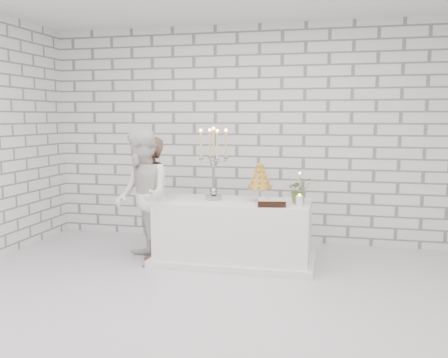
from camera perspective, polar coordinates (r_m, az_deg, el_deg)
ground at (r=4.68m, az=-0.92°, el=-14.60°), size 6.00×5.00×0.01m
wall_back at (r=6.80m, az=4.09°, el=5.21°), size 6.00×0.01×3.00m
wall_front at (r=2.02m, az=-18.11°, el=-0.01°), size 6.00×0.01×3.00m
cake_table at (r=5.87m, az=1.16°, el=-6.20°), size 1.80×0.80×0.75m
groom at (r=6.10m, az=-8.56°, el=-2.18°), size 0.57×0.65×1.50m
bride at (r=5.85m, az=-9.56°, el=-2.07°), size 0.94×0.99×1.61m
candelabra at (r=5.83m, az=-1.23°, el=1.81°), size 0.43×0.43×0.88m
croquembouche at (r=5.79m, az=4.22°, el=-0.25°), size 0.36×0.36×0.47m
chocolate_cake at (r=5.49m, az=5.59°, el=-2.73°), size 0.34×0.27×0.08m
pillar_candle at (r=5.51m, az=8.82°, el=-2.55°), size 0.10×0.10×0.12m
extra_taper at (r=5.87m, az=8.83°, el=-0.97°), size 0.07×0.07×0.32m
flowers at (r=5.70m, az=8.80°, el=-1.30°), size 0.34×0.31×0.30m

